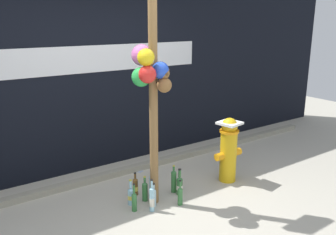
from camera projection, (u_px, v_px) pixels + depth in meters
The scene contains 17 objects.
ground_plane at pixel (165, 218), 3.99m from camera, with size 14.00×14.00×0.00m, color #ADA899.
building_wall at pixel (91, 61), 5.04m from camera, with size 10.00×0.21×3.13m.
curb_strip at pixel (112, 174), 5.02m from camera, with size 8.00×0.12×0.08m, color gray.
memorial_post at pixel (150, 60), 3.87m from camera, with size 0.50×0.48×2.85m.
fire_hydrant at pixel (229, 148), 4.79m from camera, with size 0.43×0.31×0.88m.
bottle_0 at pixel (154, 197), 4.21m from camera, with size 0.06×0.06×0.29m.
bottle_1 at pixel (152, 184), 4.46m from camera, with size 0.08×0.08×0.37m.
bottle_2 at pixel (135, 186), 4.48m from camera, with size 0.07×0.07×0.30m.
bottle_3 at pixel (131, 195), 4.24m from camera, with size 0.08×0.08×0.32m.
bottle_4 at pixel (134, 201), 4.10m from camera, with size 0.06×0.06×0.34m.
bottle_5 at pixel (180, 185), 4.49m from camera, with size 0.08×0.08×0.34m.
bottle_6 at pixel (174, 181), 4.54m from camera, with size 0.07×0.07×0.37m.
bottle_7 at pixel (145, 191), 4.33m from camera, with size 0.07×0.07×0.32m.
bottle_8 at pixel (152, 199), 4.09m from camera, with size 0.06×0.06×0.39m.
bottle_9 at pixel (180, 195), 4.23m from camera, with size 0.06×0.06×0.32m.
litter_0 at pixel (140, 171), 5.19m from camera, with size 0.07×0.09×0.01m, color #8C99B2.
litter_1 at pixel (150, 165), 5.41m from camera, with size 0.10×0.07×0.01m, color silver.
Camera 1 is at (-1.99, -2.94, 2.13)m, focal length 38.38 mm.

